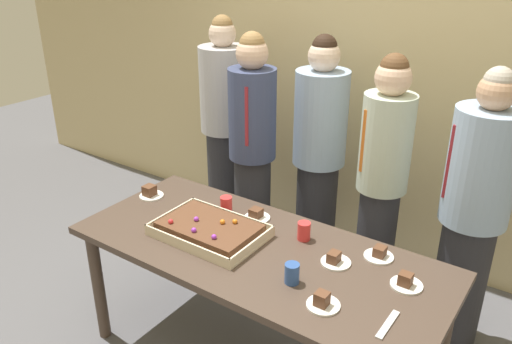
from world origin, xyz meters
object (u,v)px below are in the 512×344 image
(drink_cup_middle, at_px, (304,231))
(person_left_edge_reaching, at_px, (252,156))
(person_green_shirt_behind, at_px, (225,130))
(person_far_right_suit, at_px, (473,213))
(cake_server_utensil, at_px, (388,325))
(person_serving_front, at_px, (319,156))
(sheet_cake, at_px, (210,230))
(person_striped_tie_right, at_px, (381,186))
(plated_slice_center_front, at_px, (379,254))
(drink_cup_far_end, at_px, (226,205))
(plated_slice_near_right, at_px, (150,193))
(drink_cup_nearest, at_px, (292,273))
(party_table, at_px, (257,263))
(plated_slice_far_left, at_px, (323,302))
(plated_slice_near_left, at_px, (335,260))
(plated_slice_center_back, at_px, (406,282))
(plated_slice_far_right, at_px, (257,215))

(drink_cup_middle, xyz_separation_m, person_left_edge_reaching, (-0.72, 0.54, 0.08))
(drink_cup_middle, xyz_separation_m, person_green_shirt_behind, (-1.18, 0.84, 0.08))
(person_far_right_suit, xyz_separation_m, person_left_edge_reaching, (-1.41, -0.12, 0.05))
(cake_server_utensil, xyz_separation_m, person_serving_front, (-1.01, 1.25, 0.10))
(person_far_right_suit, bearing_deg, drink_cup_middle, 4.45)
(sheet_cake, height_order, person_striped_tie_right, person_striped_tie_right)
(plated_slice_center_front, distance_m, drink_cup_far_end, 0.92)
(plated_slice_near_right, distance_m, drink_cup_nearest, 1.21)
(party_table, bearing_deg, sheet_cake, -171.70)
(sheet_cake, xyz_separation_m, plated_slice_near_right, (-0.60, 0.15, -0.01))
(plated_slice_center_front, bearing_deg, cake_server_utensil, -63.29)
(sheet_cake, bearing_deg, person_left_edge_reaching, 109.43)
(plated_slice_far_left, relative_size, drink_cup_far_end, 1.50)
(plated_slice_far_left, distance_m, drink_cup_middle, 0.56)
(plated_slice_near_left, bearing_deg, drink_cup_far_end, 171.98)
(person_serving_front, bearing_deg, cake_server_utensil, 41.62)
(sheet_cake, relative_size, cake_server_utensil, 2.92)
(person_green_shirt_behind, bearing_deg, party_table, 10.08)
(drink_cup_middle, bearing_deg, drink_cup_far_end, -179.90)
(drink_cup_middle, bearing_deg, plated_slice_center_front, 9.40)
(party_table, height_order, plated_slice_near_right, plated_slice_near_right)
(plated_slice_near_right, bearing_deg, person_green_shirt_behind, 98.87)
(party_table, relative_size, plated_slice_far_left, 13.21)
(person_striped_tie_right, xyz_separation_m, person_far_right_suit, (0.53, 0.03, -0.03))
(plated_slice_near_left, bearing_deg, drink_cup_middle, 155.74)
(plated_slice_center_back, xyz_separation_m, person_serving_front, (-0.98, 0.95, 0.08))
(person_green_shirt_behind, distance_m, person_left_edge_reaching, 0.56)
(drink_cup_far_end, bearing_deg, person_far_right_suit, 28.47)
(plated_slice_far_left, bearing_deg, drink_cup_nearest, 160.43)
(plated_slice_far_right, height_order, drink_cup_far_end, drink_cup_far_end)
(plated_slice_center_front, distance_m, plated_slice_center_back, 0.25)
(drink_cup_nearest, xyz_separation_m, person_left_edge_reaching, (-0.86, 0.90, 0.08))
(cake_server_utensil, xyz_separation_m, person_green_shirt_behind, (-1.81, 1.22, 0.13))
(plated_slice_near_left, xyz_separation_m, person_serving_front, (-0.62, 0.97, 0.08))
(plated_slice_far_right, bearing_deg, person_striped_tie_right, 49.69)
(plated_slice_center_front, xyz_separation_m, person_left_edge_reaching, (-1.12, 0.47, 0.12))
(party_table, height_order, plated_slice_center_back, plated_slice_center_back)
(plated_slice_near_left, xyz_separation_m, plated_slice_far_left, (0.11, -0.33, 0.00))
(drink_cup_middle, xyz_separation_m, person_serving_front, (-0.38, 0.86, 0.05))
(party_table, xyz_separation_m, person_far_right_suit, (0.85, 0.88, 0.17))
(plated_slice_far_left, distance_m, person_far_right_suit, 1.15)
(drink_cup_far_end, relative_size, person_green_shirt_behind, 0.06)
(drink_cup_middle, distance_m, drink_cup_far_end, 0.52)
(plated_slice_center_back, distance_m, cake_server_utensil, 0.30)
(sheet_cake, height_order, cake_server_utensil, sheet_cake)
(plated_slice_center_back, distance_m, person_serving_front, 1.36)
(sheet_cake, distance_m, plated_slice_far_right, 0.32)
(person_striped_tie_right, bearing_deg, plated_slice_near_left, 39.76)
(plated_slice_far_right, relative_size, cake_server_utensil, 0.75)
(drink_cup_middle, bearing_deg, plated_slice_center_back, -8.37)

